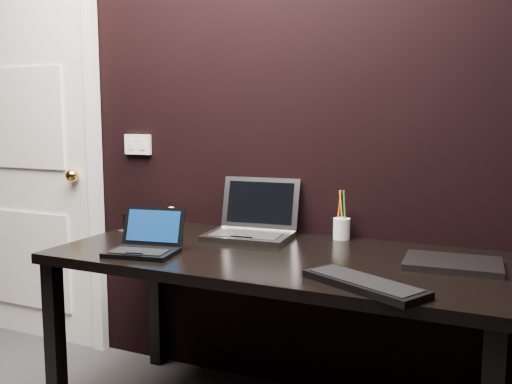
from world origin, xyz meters
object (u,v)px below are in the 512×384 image
at_px(netbook, 145,244).
at_px(door, 30,155).
at_px(closed_laptop, 453,264).
at_px(desk_phone, 153,219).
at_px(silver_laptop, 252,226).
at_px(ext_keyboard, 364,284).
at_px(mobile_phone, 127,227).
at_px(pen_cup, 342,228).
at_px(desk, 275,273).

bearing_deg(netbook, door, 153.89).
xyz_separation_m(closed_laptop, desk_phone, (-1.36, 0.14, 0.03)).
bearing_deg(silver_laptop, ext_keyboard, -39.55).
bearing_deg(netbook, mobile_phone, 138.07).
height_order(netbook, ext_keyboard, netbook).
bearing_deg(ext_keyboard, closed_laptop, 59.21).
bearing_deg(door, silver_laptop, -5.99).
bearing_deg(silver_laptop, netbook, -119.88).
distance_m(ext_keyboard, mobile_phone, 1.20).
xyz_separation_m(mobile_phone, pen_cup, (0.89, 0.31, 0.01)).
relative_size(netbook, ext_keyboard, 0.68).
bearing_deg(silver_laptop, pen_cup, 18.77).
distance_m(closed_laptop, desk_phone, 1.37).
xyz_separation_m(door, netbook, (1.19, -0.58, -0.27)).
bearing_deg(mobile_phone, desk_phone, 85.88).
distance_m(netbook, ext_keyboard, 0.88).
xyz_separation_m(desk, desk_phone, (-0.72, 0.22, 0.12)).
bearing_deg(mobile_phone, closed_laptop, 1.61).
height_order(desk_phone, pen_cup, pen_cup).
relative_size(desk, closed_laptop, 4.97).
bearing_deg(door, desk, -12.82).
distance_m(desk_phone, pen_cup, 0.89).
bearing_deg(desk_phone, silver_laptop, 0.33).
bearing_deg(desk, ext_keyboard, -34.97).
bearing_deg(desk_phone, mobile_phone, -94.12).
height_order(door, desk, door).
relative_size(door, closed_laptop, 6.25).
bearing_deg(silver_laptop, mobile_phone, -160.50).
bearing_deg(mobile_phone, ext_keyboard, -16.07).
distance_m(desk, desk_phone, 0.76).
bearing_deg(desk, silver_laptop, 132.75).
bearing_deg(mobile_phone, silver_laptop, 19.50).
bearing_deg(mobile_phone, desk, -2.99).
bearing_deg(netbook, silver_laptop, 60.12).
bearing_deg(pen_cup, ext_keyboard, -67.89).
xyz_separation_m(ext_keyboard, mobile_phone, (-1.15, 0.33, 0.02)).
bearing_deg(pen_cup, desk, -114.52).
bearing_deg(netbook, desk, 24.66).
distance_m(door, pen_cup, 1.83).
distance_m(netbook, pen_cup, 0.83).
bearing_deg(ext_keyboard, silver_laptop, 140.45).
distance_m(closed_laptop, mobile_phone, 1.37).
xyz_separation_m(silver_laptop, desk_phone, (-0.51, -0.00, -0.01)).
bearing_deg(closed_laptop, pen_cup, 150.57).
relative_size(desk_phone, pen_cup, 1.10).
height_order(ext_keyboard, mobile_phone, mobile_phone).
height_order(silver_laptop, desk_phone, silver_laptop).
distance_m(silver_laptop, desk_phone, 0.51).
bearing_deg(closed_laptop, netbook, -165.37).
distance_m(door, netbook, 1.36).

